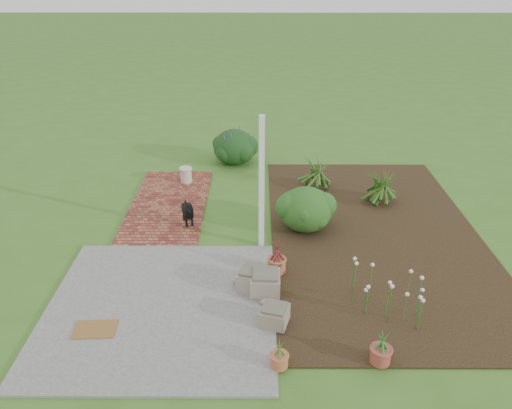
{
  "coord_description": "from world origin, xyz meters",
  "views": [
    {
      "loc": [
        0.24,
        -7.87,
        4.9
      ],
      "look_at": [
        0.2,
        0.4,
        0.7
      ],
      "focal_mm": 35.0,
      "sensor_mm": 36.0,
      "label": 1
    }
  ],
  "objects_px": {
    "black_dog": "(188,211)",
    "stone_trough_near": "(274,316)",
    "evergreen_shrub": "(306,208)",
    "cream_ceramic_urn": "(186,175)"
  },
  "relations": [
    {
      "from": "black_dog",
      "to": "evergreen_shrub",
      "type": "relative_size",
      "value": 0.54
    },
    {
      "from": "stone_trough_near",
      "to": "black_dog",
      "type": "distance_m",
      "value": 3.4
    },
    {
      "from": "black_dog",
      "to": "cream_ceramic_urn",
      "type": "height_order",
      "value": "black_dog"
    },
    {
      "from": "black_dog",
      "to": "evergreen_shrub",
      "type": "xyz_separation_m",
      "value": [
        2.31,
        -0.14,
        0.14
      ]
    },
    {
      "from": "evergreen_shrub",
      "to": "black_dog",
      "type": "bearing_deg",
      "value": 176.64
    },
    {
      "from": "black_dog",
      "to": "stone_trough_near",
      "type": "bearing_deg",
      "value": -79.14
    },
    {
      "from": "black_dog",
      "to": "cream_ceramic_urn",
      "type": "distance_m",
      "value": 2.06
    },
    {
      "from": "cream_ceramic_urn",
      "to": "black_dog",
      "type": "bearing_deg",
      "value": -81.38
    },
    {
      "from": "cream_ceramic_urn",
      "to": "evergreen_shrub",
      "type": "relative_size",
      "value": 0.34
    },
    {
      "from": "cream_ceramic_urn",
      "to": "evergreen_shrub",
      "type": "xyz_separation_m",
      "value": [
        2.62,
        -2.17,
        0.25
      ]
    }
  ]
}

